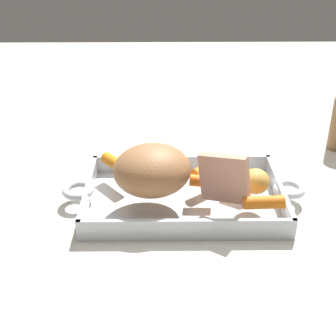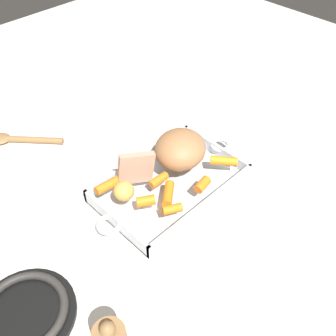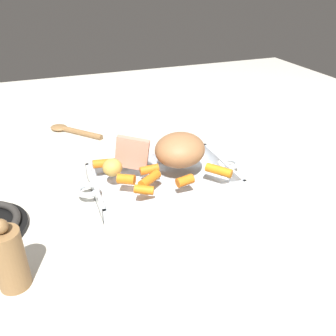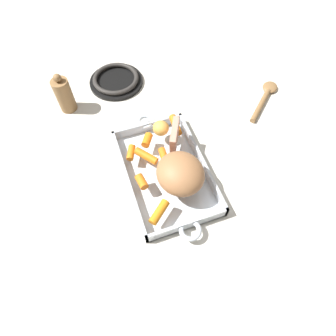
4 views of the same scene
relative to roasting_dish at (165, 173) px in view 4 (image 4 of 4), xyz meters
The scene contains 15 objects.
ground_plane 0.01m from the roasting_dish, ahead, with size 2.30×2.30×0.00m, color silver.
roasting_dish is the anchor object (origin of this frame).
pork_roast 0.09m from the roasting_dish, 158.14° to the right, with size 0.13×0.12×0.08m, color #A16C43.
roast_slice_thick 0.10m from the roasting_dish, 37.71° to the right, with size 0.02×0.08×0.08m, color tan.
baby_carrot_center_right 0.05m from the roasting_dish, 10.97° to the right, with size 0.02×0.02×0.05m, color orange.
baby_carrot_northeast 0.09m from the roasting_dish, 110.18° to the left, with size 0.02×0.02×0.04m, color orange.
baby_carrot_northwest 0.07m from the roasting_dish, 40.60° to the left, with size 0.02×0.02×0.07m, color orange.
baby_carrot_southwest 0.11m from the roasting_dish, 12.42° to the left, with size 0.02×0.02×0.04m, color orange.
baby_carrot_southeast 0.15m from the roasting_dish, 31.14° to the right, with size 0.02×0.02×0.07m, color orange.
baby_carrot_short 0.14m from the roasting_dish, 154.51° to the left, with size 0.02×0.02×0.07m, color orange.
baby_carrot_long 0.11m from the roasting_dish, 46.86° to the left, with size 0.02×0.02×0.04m, color orange.
potato_halved 0.13m from the roasting_dish, 13.00° to the right, with size 0.05×0.05×0.04m, color gold.
stove_burner_rear 0.42m from the roasting_dish, ahead, with size 0.19×0.19×0.03m.
serving_spoon 0.46m from the roasting_dish, 67.46° to the right, with size 0.16×0.18×0.02m.
pepper_mill 0.42m from the roasting_dish, 31.87° to the left, with size 0.05×0.05×0.14m.
Camera 4 is at (-0.40, 0.13, 0.71)m, focal length 30.79 mm.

